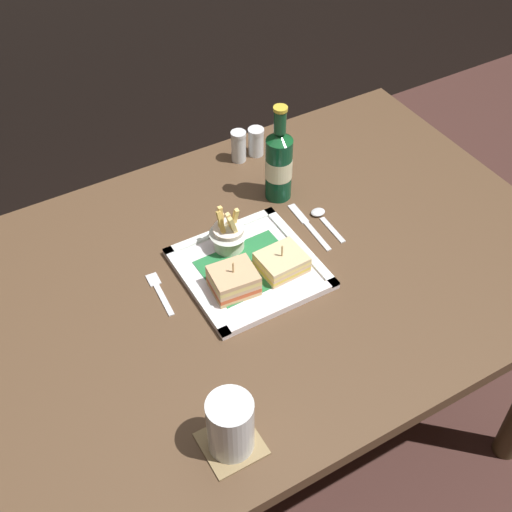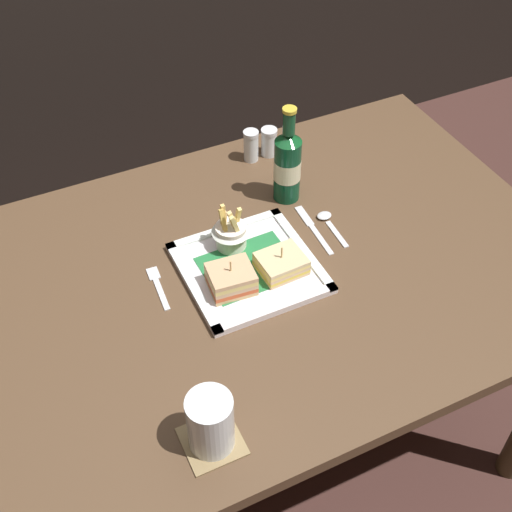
{
  "view_description": "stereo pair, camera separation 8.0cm",
  "coord_description": "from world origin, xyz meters",
  "px_view_note": "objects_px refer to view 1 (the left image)",
  "views": [
    {
      "loc": [
        -0.52,
        -0.86,
        1.78
      ],
      "look_at": [
        -0.01,
        0.0,
        0.77
      ],
      "focal_mm": 47.3,
      "sensor_mm": 36.0,
      "label": 1
    },
    {
      "loc": [
        -0.45,
        -0.9,
        1.78
      ],
      "look_at": [
        -0.01,
        0.0,
        0.77
      ],
      "focal_mm": 47.3,
      "sensor_mm": 36.0,
      "label": 2
    }
  ],
  "objects_px": {
    "knife": "(308,225)",
    "pepper_shaker": "(256,143)",
    "sandwich_half_right": "(282,262)",
    "beer_bottle": "(279,163)",
    "sandwich_half_left": "(234,280)",
    "fork": "(159,291)",
    "water_glass": "(231,427)",
    "spoon": "(322,217)",
    "salt_shaker": "(239,148)",
    "dining_table": "(262,301)",
    "fries_cup": "(228,233)",
    "square_plate": "(249,269)"
  },
  "relations": [
    {
      "from": "square_plate",
      "to": "pepper_shaker",
      "type": "distance_m",
      "value": 0.42
    },
    {
      "from": "beer_bottle",
      "to": "pepper_shaker",
      "type": "distance_m",
      "value": 0.19
    },
    {
      "from": "sandwich_half_left",
      "to": "fries_cup",
      "type": "xyz_separation_m",
      "value": [
        0.05,
        0.11,
        0.02
      ]
    },
    {
      "from": "fries_cup",
      "to": "beer_bottle",
      "type": "bearing_deg",
      "value": 29.01
    },
    {
      "from": "beer_bottle",
      "to": "fork",
      "type": "relative_size",
      "value": 1.93
    },
    {
      "from": "sandwich_half_left",
      "to": "water_glass",
      "type": "height_order",
      "value": "water_glass"
    },
    {
      "from": "water_glass",
      "to": "salt_shaker",
      "type": "distance_m",
      "value": 0.81
    },
    {
      "from": "sandwich_half_left",
      "to": "fork",
      "type": "bearing_deg",
      "value": 149.29
    },
    {
      "from": "sandwich_half_right",
      "to": "knife",
      "type": "height_order",
      "value": "sandwich_half_right"
    },
    {
      "from": "spoon",
      "to": "square_plate",
      "type": "bearing_deg",
      "value": -164.86
    },
    {
      "from": "sandwich_half_left",
      "to": "fries_cup",
      "type": "bearing_deg",
      "value": 66.16
    },
    {
      "from": "fries_cup",
      "to": "beer_bottle",
      "type": "height_order",
      "value": "beer_bottle"
    },
    {
      "from": "dining_table",
      "to": "salt_shaker",
      "type": "bearing_deg",
      "value": 68.52
    },
    {
      "from": "knife",
      "to": "salt_shaker",
      "type": "distance_m",
      "value": 0.3
    },
    {
      "from": "beer_bottle",
      "to": "water_glass",
      "type": "distance_m",
      "value": 0.67
    },
    {
      "from": "sandwich_half_right",
      "to": "sandwich_half_left",
      "type": "bearing_deg",
      "value": -180.0
    },
    {
      "from": "spoon",
      "to": "salt_shaker",
      "type": "relative_size",
      "value": 1.47
    },
    {
      "from": "knife",
      "to": "pepper_shaker",
      "type": "xyz_separation_m",
      "value": [
        0.03,
        0.3,
        0.03
      ]
    },
    {
      "from": "pepper_shaker",
      "to": "sandwich_half_right",
      "type": "bearing_deg",
      "value": -112.8
    },
    {
      "from": "sandwich_half_right",
      "to": "fork",
      "type": "relative_size",
      "value": 0.78
    },
    {
      "from": "salt_shaker",
      "to": "pepper_shaker",
      "type": "height_order",
      "value": "salt_shaker"
    },
    {
      "from": "sandwich_half_right",
      "to": "beer_bottle",
      "type": "bearing_deg",
      "value": 60.19
    },
    {
      "from": "sandwich_half_right",
      "to": "water_glass",
      "type": "relative_size",
      "value": 0.84
    },
    {
      "from": "dining_table",
      "to": "salt_shaker",
      "type": "height_order",
      "value": "salt_shaker"
    },
    {
      "from": "square_plate",
      "to": "pepper_shaker",
      "type": "xyz_separation_m",
      "value": [
        0.22,
        0.35,
        0.03
      ]
    },
    {
      "from": "square_plate",
      "to": "sandwich_half_left",
      "type": "bearing_deg",
      "value": -146.97
    },
    {
      "from": "sandwich_half_right",
      "to": "spoon",
      "type": "bearing_deg",
      "value": 30.22
    },
    {
      "from": "spoon",
      "to": "fork",
      "type": "bearing_deg",
      "value": -177.28
    },
    {
      "from": "dining_table",
      "to": "fries_cup",
      "type": "relative_size",
      "value": 12.07
    },
    {
      "from": "pepper_shaker",
      "to": "sandwich_half_left",
      "type": "bearing_deg",
      "value": -125.62
    },
    {
      "from": "sandwich_half_left",
      "to": "beer_bottle",
      "type": "relative_size",
      "value": 0.4
    },
    {
      "from": "fork",
      "to": "pepper_shaker",
      "type": "distance_m",
      "value": 0.52
    },
    {
      "from": "beer_bottle",
      "to": "knife",
      "type": "height_order",
      "value": "beer_bottle"
    },
    {
      "from": "fork",
      "to": "beer_bottle",
      "type": "bearing_deg",
      "value": 20.61
    },
    {
      "from": "knife",
      "to": "salt_shaker",
      "type": "height_order",
      "value": "salt_shaker"
    },
    {
      "from": "square_plate",
      "to": "beer_bottle",
      "type": "height_order",
      "value": "beer_bottle"
    },
    {
      "from": "beer_bottle",
      "to": "sandwich_half_right",
      "type": "bearing_deg",
      "value": -119.81
    },
    {
      "from": "knife",
      "to": "sandwich_half_left",
      "type": "bearing_deg",
      "value": -158.7
    },
    {
      "from": "square_plate",
      "to": "beer_bottle",
      "type": "xyz_separation_m",
      "value": [
        0.18,
        0.18,
        0.09
      ]
    },
    {
      "from": "water_glass",
      "to": "spoon",
      "type": "relative_size",
      "value": 0.96
    },
    {
      "from": "sandwich_half_left",
      "to": "square_plate",
      "type": "bearing_deg",
      "value": 33.03
    },
    {
      "from": "beer_bottle",
      "to": "spoon",
      "type": "height_order",
      "value": "beer_bottle"
    },
    {
      "from": "salt_shaker",
      "to": "pepper_shaker",
      "type": "distance_m",
      "value": 0.05
    },
    {
      "from": "water_glass",
      "to": "pepper_shaker",
      "type": "height_order",
      "value": "water_glass"
    },
    {
      "from": "square_plate",
      "to": "fries_cup",
      "type": "bearing_deg",
      "value": 95.32
    },
    {
      "from": "beer_bottle",
      "to": "knife",
      "type": "bearing_deg",
      "value": -88.56
    },
    {
      "from": "water_glass",
      "to": "fork",
      "type": "bearing_deg",
      "value": 84.23
    },
    {
      "from": "square_plate",
      "to": "fork",
      "type": "height_order",
      "value": "square_plate"
    },
    {
      "from": "salt_shaker",
      "to": "pepper_shaker",
      "type": "xyz_separation_m",
      "value": [
        0.05,
        -0.0,
        -0.0
      ]
    },
    {
      "from": "water_glass",
      "to": "spoon",
      "type": "bearing_deg",
      "value": 41.32
    }
  ]
}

